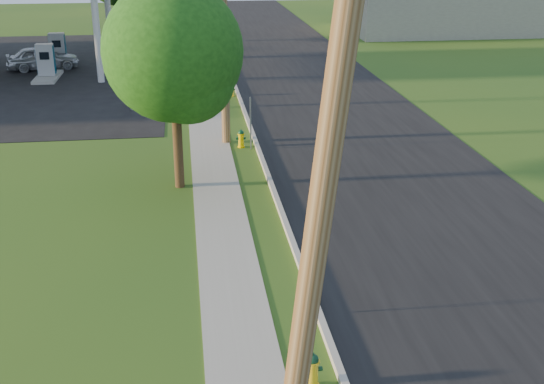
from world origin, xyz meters
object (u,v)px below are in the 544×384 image
at_px(tree_verge, 177,58).
at_px(hydrant_mid, 241,139).
at_px(car_silver, 42,58).
at_px(utility_pole_mid, 223,11).
at_px(fuel_pump_ne, 46,66).
at_px(hydrant_near, 312,371).
at_px(fuel_pump_se, 58,53).
at_px(hydrant_far, 232,90).
at_px(utility_pole_near, 321,202).

relative_size(tree_verge, hydrant_mid, 9.12).
relative_size(hydrant_mid, car_silver, 0.18).
height_order(utility_pole_mid, car_silver, utility_pole_mid).
distance_m(utility_pole_mid, tree_verge, 5.04).
bearing_deg(fuel_pump_ne, car_silver, 104.57).
xyz_separation_m(hydrant_near, car_silver, (-10.11, 30.87, 0.32)).
bearing_deg(fuel_pump_se, hydrant_mid, -62.00).
bearing_deg(fuel_pump_se, car_silver, -117.30).
distance_m(fuel_pump_se, car_silver, 1.51).
bearing_deg(car_silver, hydrant_near, -175.14).
xyz_separation_m(fuel_pump_ne, hydrant_near, (9.42, -28.21, -0.36)).
height_order(utility_pole_mid, fuel_pump_se, utility_pole_mid).
relative_size(hydrant_near, hydrant_far, 1.11).
height_order(utility_pole_near, utility_pole_mid, utility_pole_mid).
relative_size(fuel_pump_ne, hydrant_mid, 4.54).
relative_size(fuel_pump_se, tree_verge, 0.50).
bearing_deg(fuel_pump_ne, utility_pole_near, -73.98).
height_order(utility_pole_near, hydrant_near, utility_pole_near).
bearing_deg(utility_pole_mid, car_silver, 121.49).
relative_size(tree_verge, car_silver, 1.60).
bearing_deg(tree_verge, hydrant_near, -78.07).
xyz_separation_m(utility_pole_mid, tree_verge, (-1.71, -4.67, -0.81)).
distance_m(utility_pole_near, fuel_pump_ne, 32.51).
relative_size(utility_pole_mid, hydrant_far, 14.71).
relative_size(fuel_pump_ne, hydrant_near, 4.33).
distance_m(fuel_pump_ne, hydrant_mid, 16.63).
bearing_deg(utility_pole_mid, utility_pole_near, -90.00).
bearing_deg(utility_pole_near, fuel_pump_ne, 106.02).
bearing_deg(car_silver, fuel_pump_ne, -178.70).
bearing_deg(utility_pole_near, tree_verge, 97.31).
xyz_separation_m(fuel_pump_se, tree_verge, (7.19, -21.67, 3.42)).
bearing_deg(tree_verge, utility_pole_near, -82.69).
xyz_separation_m(utility_pole_mid, fuel_pump_ne, (-8.90, 13.00, -4.23)).
height_order(hydrant_near, hydrant_mid, hydrant_near).
height_order(fuel_pump_se, hydrant_mid, fuel_pump_se).
bearing_deg(tree_verge, hydrant_far, 78.52).
relative_size(utility_pole_near, utility_pole_mid, 0.97).
bearing_deg(hydrant_far, hydrant_near, -90.68).
height_order(tree_verge, hydrant_mid, tree_verge).
distance_m(fuel_pump_se, tree_verge, 23.08).
distance_m(fuel_pump_ne, tree_verge, 19.38).
xyz_separation_m(fuel_pump_ne, car_silver, (-0.69, 2.66, -0.04)).
bearing_deg(hydrant_far, utility_pole_mid, -95.90).
distance_m(utility_pole_near, utility_pole_mid, 18.00).
xyz_separation_m(utility_pole_near, fuel_pump_ne, (-8.90, 31.00, -4.08)).
relative_size(fuel_pump_se, hydrant_near, 4.33).
bearing_deg(utility_pole_near, fuel_pump_se, 104.27).
height_order(fuel_pump_ne, hydrant_mid, fuel_pump_ne).
xyz_separation_m(utility_pole_near, utility_pole_mid, (-0.00, 18.00, 0.15)).
bearing_deg(fuel_pump_ne, tree_verge, -67.86).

